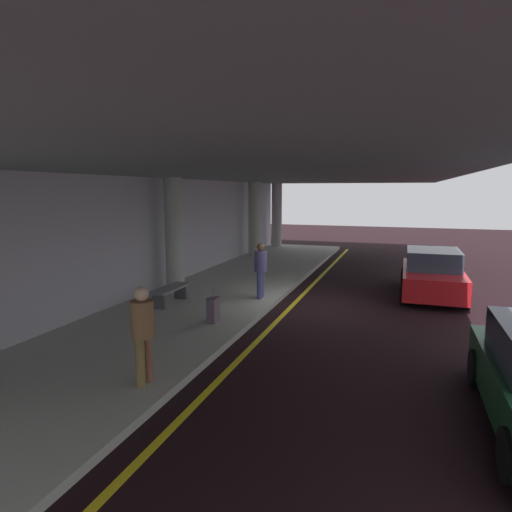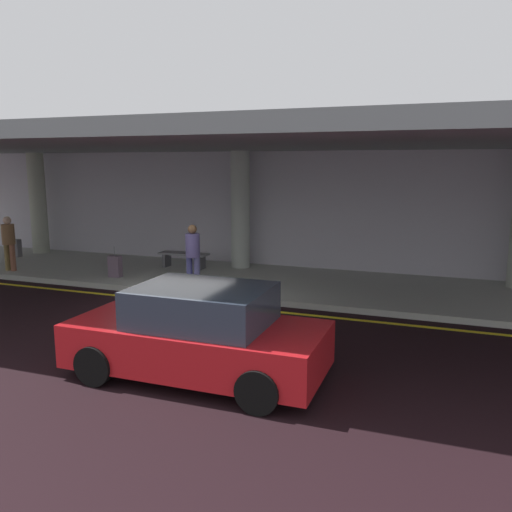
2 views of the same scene
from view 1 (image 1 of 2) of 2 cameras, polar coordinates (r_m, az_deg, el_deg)
The scene contains 13 objects.
ground_plane at distance 13.21m, azimuth 7.20°, elevation -6.41°, with size 60.00×60.00×0.00m, color black.
sidewalk at distance 14.11m, azimuth -5.27°, elevation -5.09°, with size 26.00×4.20×0.15m, color #A9ACA2.
lane_stripe_yellow at distance 13.32m, azimuth 4.93°, elevation -6.23°, with size 26.00×0.14×0.01m, color yellow.
support_column_left_mid at distance 14.43m, azimuth -10.59°, elevation 2.76°, with size 0.60×0.60×3.65m, color #A7B0A6.
support_column_center at distance 21.74m, azimuth -0.22°, elevation 4.82°, with size 0.60×0.60×3.65m, color #AAB1A1.
support_column_right_mid at distance 25.55m, azimuth 2.71°, elevation 5.37°, with size 0.60×0.60×3.65m, color #B0A6A8.
ceiling_overhang at distance 13.53m, azimuth -3.53°, elevation 10.89°, with size 28.00×13.20×0.30m, color slate.
terminal_back_wall at distance 14.85m, azimuth -13.33°, elevation 2.55°, with size 26.00×0.30×3.80m, color #B5B2BD.
car_red at distance 15.26m, azimuth 21.94°, elevation -2.20°, with size 4.10×1.92×1.50m.
traveler_with_luggage at distance 7.64m, azimuth -14.52°, elevation -9.14°, with size 0.38×0.38×1.68m.
person_waiting_for_ride at distance 13.20m, azimuth 0.60°, elevation -1.40°, with size 0.38×0.38×1.68m.
suitcase_upright_secondary at distance 10.99m, azimuth -5.58°, elevation -6.97°, with size 0.36×0.22×0.90m.
bench_metal at distance 12.89m, azimuth -11.08°, elevation -4.58°, with size 1.60×0.50×0.48m.
Camera 1 is at (-12.52, -2.50, 3.40)m, focal length 30.77 mm.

